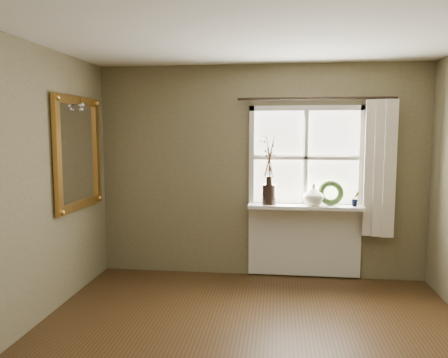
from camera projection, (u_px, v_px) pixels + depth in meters
The scene contains 13 objects.
ceiling at pixel (248, 14), 3.00m from camera, with size 4.50×4.50×0.00m, color silver.
wall_back at pixel (260, 171), 5.41m from camera, with size 4.00×0.10×2.60m, color #696145.
window_frame at pixel (306, 158), 5.25m from camera, with size 1.36×0.06×1.24m.
window_sill at pixel (305, 207), 5.21m from camera, with size 1.36×0.26×0.04m, color silver.
window_apron at pixel (304, 240), 5.36m from camera, with size 1.36×0.04×0.88m, color silver.
dark_jug at pixel (269, 194), 5.24m from camera, with size 0.16×0.16×0.24m, color black.
cream_vase at pixel (313, 195), 5.18m from camera, with size 0.24×0.24×0.25m, color beige.
wreath at pixel (331, 196), 5.19m from camera, with size 0.30×0.30×0.07m, color #334C21.
potted_plant_left at pixel (266, 197), 5.25m from camera, with size 0.09×0.06×0.17m, color #334C21.
potted_plant_right at pixel (355, 199), 5.12m from camera, with size 0.10×0.08×0.18m, color #334C21.
curtain at pixel (379, 169), 5.06m from camera, with size 0.36×0.12×1.59m, color beige.
curtain_rod at pixel (316, 98), 5.10m from camera, with size 0.03×0.03×1.84m, color black.
gilt_mirror at pixel (78, 153), 4.80m from camera, with size 0.10×1.04×1.23m.
Camera 1 is at (0.22, -3.10, 1.80)m, focal length 35.00 mm.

